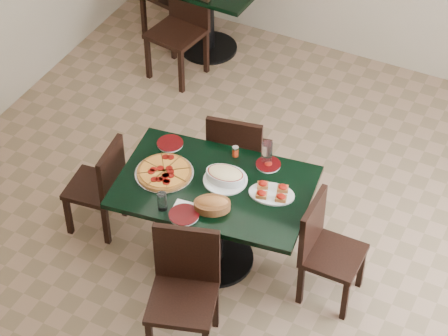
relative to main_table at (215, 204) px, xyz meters
The scene contains 19 objects.
floor 0.60m from the main_table, 75.71° to the left, with size 5.50×5.50×0.00m, color #82634B.
main_table is the anchor object (origin of this frame).
back_table 2.71m from the main_table, 118.31° to the left, with size 1.03×0.77×0.75m.
chair_far 0.63m from the main_table, 101.41° to the left, with size 0.49×0.49×0.89m.
chair_near 0.69m from the main_table, 79.25° to the right, with size 0.53×0.53×0.91m.
chair_right 0.80m from the main_table, ahead, with size 0.39×0.39×0.82m.
chair_left 0.91m from the main_table, behind, with size 0.41×0.41×0.79m.
back_chair_near 2.39m from the main_table, 124.07° to the left, with size 0.50×0.50×0.94m.
pepperoni_pizza 0.41m from the main_table, behind, with size 0.41×0.41×0.04m.
lasagna_casserole 0.24m from the main_table, 56.67° to the left, with size 0.30×0.30×0.09m.
bread_basket 0.32m from the main_table, 66.82° to the right, with size 0.29×0.26×0.10m.
bruschetta_platter 0.44m from the main_table, 12.47° to the left, with size 0.35×0.27×0.05m.
side_plate_near 0.40m from the main_table, 97.21° to the right, with size 0.20×0.20×0.02m.
side_plate_far_r 0.46m from the main_table, 54.66° to the left, with size 0.17×0.17×0.03m.
side_plate_far_l 0.56m from the main_table, 153.71° to the left, with size 0.19×0.19×0.02m.
napkin_setting 0.36m from the main_table, 104.01° to the right, with size 0.16×0.16×0.01m.
water_glass_a 0.51m from the main_table, 59.93° to the left, with size 0.08×0.08×0.16m, color silver.
water_glass_b 0.48m from the main_table, 119.74° to the right, with size 0.06×0.06×0.13m, color silver.
pepper_shaker 0.40m from the main_table, 90.93° to the left, with size 0.05×0.05×0.08m.
Camera 1 is at (1.93, -3.99, 4.79)m, focal length 70.00 mm.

